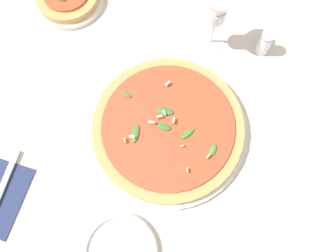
# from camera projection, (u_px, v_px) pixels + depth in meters

# --- Properties ---
(ground_plane) EXTENTS (6.00, 6.00, 0.00)m
(ground_plane) POSITION_uv_depth(u_px,v_px,m) (153.00, 129.00, 0.74)
(ground_plane) COLOR beige
(pizza_arugula_main) EXTENTS (0.35, 0.35, 0.05)m
(pizza_arugula_main) POSITION_uv_depth(u_px,v_px,m) (168.00, 128.00, 0.72)
(pizza_arugula_main) COLOR silver
(pizza_arugula_main) RESTS_ON ground_plane
(wine_glass) EXTENTS (0.08, 0.08, 0.17)m
(wine_glass) POSITION_uv_depth(u_px,v_px,m) (217.00, 9.00, 0.69)
(wine_glass) COLOR white
(wine_glass) RESTS_ON ground_plane
(side_plate_white) EXTENTS (0.15, 0.15, 0.02)m
(side_plate_white) POSITION_uv_depth(u_px,v_px,m) (121.00, 252.00, 0.65)
(side_plate_white) COLOR silver
(side_plate_white) RESTS_ON ground_plane
(shaker_pepper) EXTENTS (0.03, 0.03, 0.07)m
(shaker_pepper) POSITION_uv_depth(u_px,v_px,m) (265.00, 43.00, 0.77)
(shaker_pepper) COLOR silver
(shaker_pepper) RESTS_ON ground_plane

